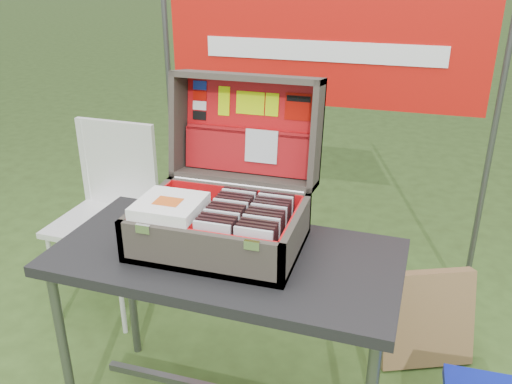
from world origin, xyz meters
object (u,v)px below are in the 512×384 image
(table, at_px, (228,340))
(suitcase, at_px, (224,169))
(cardboard_box, at_px, (427,319))
(chair, at_px, (102,225))

(table, height_order, suitcase, suitcase)
(suitcase, xyz_separation_m, cardboard_box, (0.78, 0.49, -0.82))
(table, relative_size, chair, 1.27)
(cardboard_box, bearing_deg, table, -165.28)
(table, relative_size, suitcase, 2.12)
(chair, bearing_deg, suitcase, -26.49)
(table, distance_m, chair, 1.03)
(table, bearing_deg, chair, 149.68)
(table, height_order, cardboard_box, table)
(cardboard_box, bearing_deg, suitcase, -171.38)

